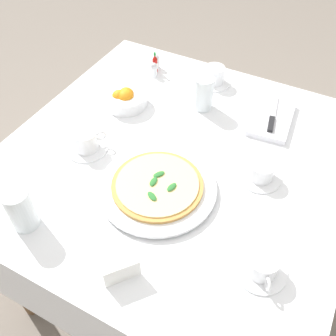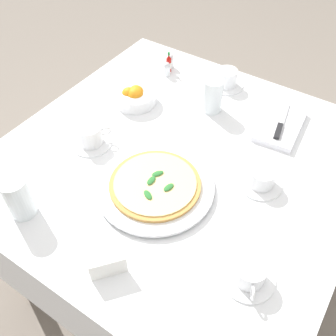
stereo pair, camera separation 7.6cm
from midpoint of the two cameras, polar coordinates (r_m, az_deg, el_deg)
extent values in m
plane|color=slate|center=(1.78, -0.26, -14.83)|extent=(8.00, 8.00, 0.00)
cube|color=white|center=(1.20, -0.37, 1.37)|extent=(1.07, 1.07, 0.02)
cube|color=white|center=(1.25, 22.05, -11.73)|extent=(1.07, 0.01, 0.28)
cube|color=white|center=(1.55, -17.90, 4.01)|extent=(1.07, 0.01, 0.28)
cube|color=white|center=(1.10, -14.51, -22.22)|extent=(0.01, 1.07, 0.28)
cube|color=white|center=(1.67, 8.41, 9.35)|extent=(0.01, 1.07, 0.28)
cylinder|color=brown|center=(1.69, 20.36, -2.77)|extent=(0.06, 0.06, 0.70)
cylinder|color=brown|center=(1.51, -24.32, -13.47)|extent=(0.06, 0.06, 0.70)
cylinder|color=brown|center=(1.89, -5.86, 6.71)|extent=(0.06, 0.06, 0.70)
cylinder|color=white|center=(1.10, -3.56, -3.28)|extent=(0.20, 0.20, 0.01)
cylinder|color=white|center=(1.09, -3.59, -2.98)|extent=(0.34, 0.34, 0.01)
cylinder|color=#C68E47|center=(1.08, -3.61, -2.64)|extent=(0.26, 0.26, 0.01)
cylinder|color=#F4DB8E|center=(1.08, -3.63, -2.40)|extent=(0.24, 0.24, 0.00)
ellipsoid|color=#2D7533|center=(1.09, -3.38, -1.00)|extent=(0.04, 0.03, 0.01)
ellipsoid|color=#2D7533|center=(1.08, -4.33, -2.07)|extent=(0.04, 0.02, 0.01)
ellipsoid|color=#2D7533|center=(1.06, -1.49, -2.94)|extent=(0.04, 0.02, 0.01)
ellipsoid|color=#2D7533|center=(1.04, -4.51, -4.30)|extent=(0.03, 0.04, 0.01)
cylinder|color=white|center=(1.25, -13.74, 2.80)|extent=(0.13, 0.13, 0.01)
cylinder|color=white|center=(1.22, -14.03, 3.98)|extent=(0.08, 0.08, 0.06)
torus|color=white|center=(1.22, -11.79, 4.72)|extent=(0.03, 0.03, 0.03)
cylinder|color=black|center=(1.20, -14.27, 4.96)|extent=(0.07, 0.07, 0.00)
cylinder|color=white|center=(1.15, 11.75, -1.37)|extent=(0.13, 0.13, 0.01)
cylinder|color=white|center=(1.13, 11.97, -0.40)|extent=(0.08, 0.08, 0.05)
torus|color=white|center=(1.16, 12.07, 1.47)|extent=(0.04, 0.02, 0.03)
cylinder|color=black|center=(1.11, 12.14, 0.36)|extent=(0.07, 0.07, 0.00)
cylinder|color=white|center=(0.97, 11.47, -14.90)|extent=(0.13, 0.13, 0.01)
cylinder|color=white|center=(0.95, 11.73, -14.07)|extent=(0.08, 0.08, 0.05)
torus|color=white|center=(0.92, 12.39, -16.69)|extent=(0.03, 0.02, 0.03)
cylinder|color=black|center=(0.93, 11.94, -13.41)|extent=(0.07, 0.07, 0.00)
cylinder|color=white|center=(1.50, 5.39, 12.66)|extent=(0.13, 0.13, 0.01)
cylinder|color=white|center=(1.48, 5.48, 13.74)|extent=(0.08, 0.08, 0.06)
torus|color=white|center=(1.52, 5.36, 14.87)|extent=(0.03, 0.02, 0.03)
cylinder|color=black|center=(1.47, 5.56, 14.61)|extent=(0.07, 0.07, 0.00)
cylinder|color=white|center=(1.06, -23.16, -5.78)|extent=(0.07, 0.07, 0.13)
cylinder|color=silver|center=(1.08, -22.72, -6.71)|extent=(0.06, 0.06, 0.07)
cylinder|color=white|center=(1.34, 3.70, 11.10)|extent=(0.07, 0.07, 0.12)
cylinder|color=silver|center=(1.36, 3.65, 10.25)|extent=(0.06, 0.06, 0.07)
cube|color=silver|center=(1.35, 13.72, 7.16)|extent=(0.23, 0.15, 0.02)
cube|color=silver|center=(1.38, 14.07, 8.84)|extent=(0.12, 0.04, 0.01)
cube|color=black|center=(1.30, 13.59, 6.39)|extent=(0.08, 0.03, 0.01)
cylinder|color=white|center=(1.39, -7.95, 10.11)|extent=(0.15, 0.15, 0.04)
sphere|color=orange|center=(1.38, -7.86, 10.73)|extent=(0.06, 0.06, 0.06)
sphere|color=orange|center=(1.38, -8.97, 10.48)|extent=(0.05, 0.05, 0.05)
sphere|color=orange|center=(1.37, -7.96, 10.33)|extent=(0.06, 0.06, 0.06)
cylinder|color=#B7140F|center=(1.55, -3.41, 15.08)|extent=(0.02, 0.02, 0.05)
cylinder|color=white|center=(1.55, -3.41, 15.08)|extent=(0.02, 0.02, 0.02)
cone|color=#B7140F|center=(1.53, -3.47, 16.20)|extent=(0.02, 0.02, 0.02)
cylinder|color=#1E722D|center=(1.52, -3.50, 16.65)|extent=(0.01, 0.01, 0.01)
cylinder|color=white|center=(1.58, -3.19, 15.42)|extent=(0.03, 0.03, 0.04)
cylinder|color=white|center=(1.58, -3.18, 15.23)|extent=(0.02, 0.02, 0.03)
sphere|color=silver|center=(1.56, -3.23, 16.16)|extent=(0.02, 0.02, 0.02)
cylinder|color=white|center=(1.53, -3.61, 14.25)|extent=(0.03, 0.03, 0.04)
cylinder|color=#38332D|center=(1.53, -3.60, 14.06)|extent=(0.02, 0.02, 0.03)
sphere|color=silver|center=(1.52, -3.65, 15.01)|extent=(0.02, 0.02, 0.02)
cube|color=white|center=(0.93, -9.25, -15.58)|extent=(0.07, 0.06, 0.06)
camera|label=1|loc=(0.04, -91.93, -2.08)|focal=40.63mm
camera|label=2|loc=(0.04, 88.07, 2.08)|focal=40.63mm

